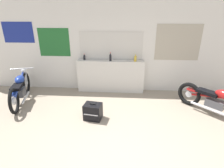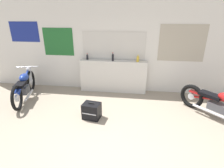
# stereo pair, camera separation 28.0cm
# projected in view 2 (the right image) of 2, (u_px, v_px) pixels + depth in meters

# --- Properties ---
(wall_back) EXTENTS (10.00, 0.07, 2.80)m
(wall_back) POSITION_uv_depth(u_px,v_px,m) (125.00, 48.00, 5.42)
(wall_back) COLOR silver
(wall_back) RESTS_ON ground_plane
(sill_counter) EXTENTS (2.12, 0.28, 1.03)m
(sill_counter) POSITION_uv_depth(u_px,v_px,m) (113.00, 76.00, 5.63)
(sill_counter) COLOR silver
(sill_counter) RESTS_ON ground_plane
(bottle_leftmost) EXTENTS (0.06, 0.06, 0.19)m
(bottle_leftmost) POSITION_uv_depth(u_px,v_px,m) (87.00, 57.00, 5.54)
(bottle_leftmost) COLOR black
(bottle_leftmost) RESTS_ON sill_counter
(bottle_left_center) EXTENTS (0.07, 0.07, 0.26)m
(bottle_left_center) POSITION_uv_depth(u_px,v_px,m) (113.00, 57.00, 5.36)
(bottle_left_center) COLOR black
(bottle_left_center) RESTS_ON sill_counter
(bottle_center) EXTENTS (0.08, 0.08, 0.21)m
(bottle_center) POSITION_uv_depth(u_px,v_px,m) (138.00, 59.00, 5.28)
(bottle_center) COLOR gold
(bottle_center) RESTS_ON sill_counter
(motorcycle_red) EXTENTS (1.57, 1.66, 0.80)m
(motorcycle_red) POSITION_uv_depth(u_px,v_px,m) (222.00, 105.00, 4.09)
(motorcycle_red) COLOR black
(motorcycle_red) RESTS_ON ground_plane
(motorcycle_blue) EXTENTS (0.78, 1.93, 0.86)m
(motorcycle_blue) POSITION_uv_depth(u_px,v_px,m) (24.00, 86.00, 5.13)
(motorcycle_blue) COLOR black
(motorcycle_blue) RESTS_ON ground_plane
(hard_case_black) EXTENTS (0.45, 0.38, 0.41)m
(hard_case_black) POSITION_uv_depth(u_px,v_px,m) (92.00, 111.00, 4.23)
(hard_case_black) COLOR black
(hard_case_black) RESTS_ON ground_plane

